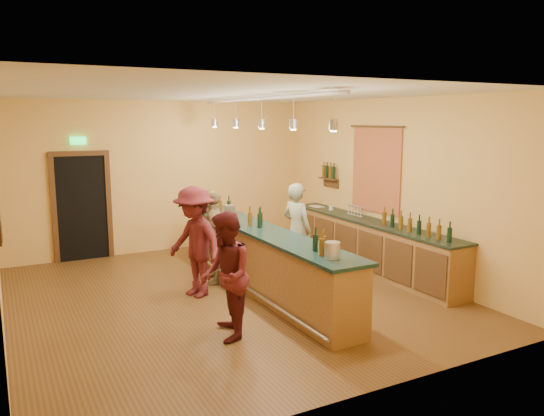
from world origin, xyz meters
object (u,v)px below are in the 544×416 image
bartender (297,230)px  customer_a (226,276)px  bar_stool (245,233)px  customer_b (213,237)px  back_counter (370,244)px  tasting_bar (262,255)px  customer_c (195,242)px

bartender → customer_a: bearing=114.2°
bar_stool → customer_b: bearing=-131.9°
back_counter → customer_b: size_ratio=2.79×
customer_a → tasting_bar: bearing=156.7°
back_counter → customer_c: 3.46m
bartender → customer_b: (-1.48, 0.35, -0.04)m
customer_c → customer_b: bearing=116.9°
back_counter → tasting_bar: 2.39m
tasting_bar → bartender: bartender is taller
customer_c → bar_stool: customer_c is taller
tasting_bar → back_counter: bearing=4.4°
bartender → customer_c: customer_c is taller
customer_a → bar_stool: (1.99, 3.70, -0.36)m
customer_a → customer_c: 1.79m
bartender → tasting_bar: bearing=98.6°
back_counter → tasting_bar: size_ratio=0.89×
back_counter → tasting_bar: tasting_bar is taller
bartender → customer_c: bearing=77.8°
back_counter → bartender: (-1.44, 0.27, 0.37)m
tasting_bar → bar_stool: size_ratio=8.16×
tasting_bar → customer_b: size_ratio=3.13×
bar_stool → back_counter: bearing=-50.4°
bar_stool → bartender: bearing=-82.6°
customer_a → customer_b: customer_a is taller
customer_c → bar_stool: size_ratio=2.85×
back_counter → bar_stool: (-1.67, 2.02, -0.01)m
customer_a → back_counter: bearing=131.9°
customer_b → customer_c: bearing=-22.7°
tasting_bar → bartender: (0.94, 0.45, 0.25)m
bar_stool → customer_a: bearing=-118.3°
tasting_bar → customer_c: (-1.05, 0.28, 0.28)m
bartender → customer_c: 2.00m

